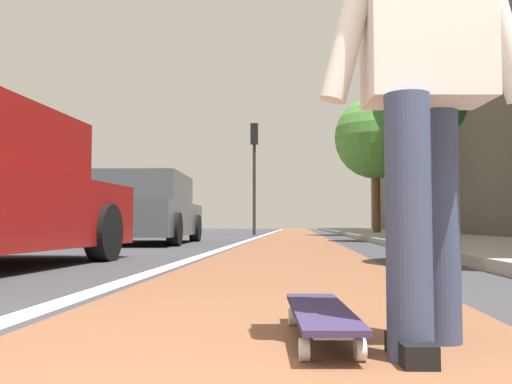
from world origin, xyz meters
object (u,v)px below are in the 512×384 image
object	(u,v)px
parked_car_mid	(147,210)
traffic_light	(254,158)
skater_person	(425,68)
skateboard	(321,314)
street_tree_far	(376,138)
street_tree_mid	(419,101)

from	to	relation	value
parked_car_mid	traffic_light	world-z (taller)	traffic_light
skater_person	traffic_light	world-z (taller)	traffic_light
traffic_light	skateboard	bearing A→B (deg)	-174.84
skateboard	street_tree_far	size ratio (longest dim) A/B	0.17
parked_car_mid	skater_person	bearing A→B (deg)	-159.68
street_tree_mid	street_tree_far	bearing A→B (deg)	0.00
skateboard	skater_person	xyz separation A→B (m)	(-0.15, -0.35, 0.84)
parked_car_mid	street_tree_mid	world-z (taller)	street_tree_mid
skater_person	street_tree_far	bearing A→B (deg)	-7.49
skater_person	street_tree_far	xyz separation A→B (m)	(18.39, -2.42, 2.59)
skateboard	street_tree_mid	size ratio (longest dim) A/B	0.19
skater_person	traffic_light	size ratio (longest dim) A/B	0.38
traffic_light	skater_person	bearing A→B (deg)	-173.87
skateboard	street_tree_far	xyz separation A→B (m)	(18.24, -2.76, 3.44)
traffic_light	street_tree_far	distance (m)	4.62
skater_person	street_tree_mid	distance (m)	11.68
traffic_light	street_tree_mid	xyz separation A→B (m)	(-8.13, -4.49, 0.31)
skateboard	street_tree_mid	world-z (taller)	street_tree_mid
traffic_light	street_tree_far	size ratio (longest dim) A/B	0.85
street_tree_mid	street_tree_far	world-z (taller)	street_tree_far
street_tree_mid	parked_car_mid	bearing A→B (deg)	102.67
skater_person	traffic_light	xyz separation A→B (m)	(19.32, 2.08, 2.02)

